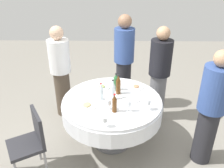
{
  "coord_description": "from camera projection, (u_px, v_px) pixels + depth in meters",
  "views": [
    {
      "loc": [
        -2.76,
        -0.04,
        2.43
      ],
      "look_at": [
        0.0,
        0.0,
        0.98
      ],
      "focal_mm": 37.95,
      "sensor_mm": 36.0,
      "label": 1
    }
  ],
  "objects": [
    {
      "name": "person_north",
      "position": [
        211.0,
        108.0,
        2.89
      ],
      "size": [
        0.34,
        0.34,
        1.57
      ],
      "rotation": [
        0.0,
        0.0,
        2.88
      ],
      "color": "#26262B",
      "rests_on": "ground_plane"
    },
    {
      "name": "bottle_clear_west",
      "position": [
        113.0,
        90.0,
        3.18
      ],
      "size": [
        0.06,
        0.06,
        0.29
      ],
      "color": "silver",
      "rests_on": "dining_table"
    },
    {
      "name": "wine_glass_rear",
      "position": [
        148.0,
        102.0,
        2.96
      ],
      "size": [
        0.07,
        0.07,
        0.15
      ],
      "color": "white",
      "rests_on": "dining_table"
    },
    {
      "name": "chair_mid",
      "position": [
        31.0,
        139.0,
        2.84
      ],
      "size": [
        0.55,
        0.55,
        0.87
      ],
      "rotation": [
        0.0,
        0.0,
        0.54
      ],
      "color": "#2D2D33",
      "rests_on": "ground_plane"
    },
    {
      "name": "fork_north",
      "position": [
        81.0,
        89.0,
        3.5
      ],
      "size": [
        0.17,
        0.1,
        0.0
      ],
      "primitive_type": "cube",
      "rotation": [
        0.0,
        0.0,
        3.65
      ],
      "color": "silver",
      "rests_on": "dining_table"
    },
    {
      "name": "plate_far",
      "position": [
        87.0,
        105.0,
        3.08
      ],
      "size": [
        0.26,
        0.26,
        0.04
      ],
      "color": "white",
      "rests_on": "dining_table"
    },
    {
      "name": "ground_plane",
      "position": [
        112.0,
        141.0,
        3.58
      ],
      "size": [
        10.0,
        10.0,
        0.0
      ],
      "primitive_type": "plane",
      "color": "gray"
    },
    {
      "name": "person_front",
      "position": [
        61.0,
        71.0,
        3.87
      ],
      "size": [
        0.34,
        0.34,
        1.56
      ],
      "rotation": [
        0.0,
        0.0,
        -0.72
      ],
      "color": "#4C3F33",
      "rests_on": "ground_plane"
    },
    {
      "name": "person_west",
      "position": [
        159.0,
        74.0,
        3.76
      ],
      "size": [
        0.34,
        0.34,
        1.58
      ],
      "rotation": [
        0.0,
        0.0,
        3.86
      ],
      "color": "slate",
      "rests_on": "ground_plane"
    },
    {
      "name": "dining_table",
      "position": [
        112.0,
        108.0,
        3.3
      ],
      "size": [
        1.38,
        1.38,
        0.74
      ],
      "color": "white",
      "rests_on": "ground_plane"
    },
    {
      "name": "plate_inner",
      "position": [
        136.0,
        87.0,
        3.52
      ],
      "size": [
        0.22,
        0.22,
        0.04
      ],
      "color": "white",
      "rests_on": "dining_table"
    },
    {
      "name": "wine_glass_west",
      "position": [
        108.0,
        102.0,
        2.98
      ],
      "size": [
        0.07,
        0.07,
        0.14
      ],
      "color": "white",
      "rests_on": "dining_table"
    },
    {
      "name": "plate_left",
      "position": [
        102.0,
        87.0,
        3.52
      ],
      "size": [
        0.23,
        0.23,
        0.04
      ],
      "color": "white",
      "rests_on": "dining_table"
    },
    {
      "name": "bottle_brown_rear",
      "position": [
        115.0,
        104.0,
        2.92
      ],
      "size": [
        0.06,
        0.06,
        0.25
      ],
      "color": "#593314",
      "rests_on": "dining_table"
    },
    {
      "name": "person_east",
      "position": [
        124.0,
        61.0,
        4.06
      ],
      "size": [
        0.34,
        0.34,
        1.68
      ],
      "rotation": [
        0.0,
        0.0,
        4.53
      ],
      "color": "#26262B",
      "rests_on": "ground_plane"
    },
    {
      "name": "wine_glass_outer",
      "position": [
        105.0,
        120.0,
        2.66
      ],
      "size": [
        0.06,
        0.06,
        0.14
      ],
      "color": "white",
      "rests_on": "dining_table"
    },
    {
      "name": "plate_right",
      "position": [
        131.0,
        99.0,
        3.23
      ],
      "size": [
        0.25,
        0.25,
        0.02
      ],
      "color": "white",
      "rests_on": "dining_table"
    },
    {
      "name": "bottle_clear_front",
      "position": [
        101.0,
        92.0,
        3.18
      ],
      "size": [
        0.06,
        0.06,
        0.25
      ],
      "color": "silver",
      "rests_on": "dining_table"
    },
    {
      "name": "bottle_green_north",
      "position": [
        116.0,
        82.0,
        3.42
      ],
      "size": [
        0.07,
        0.07,
        0.26
      ],
      "color": "#2D6B38",
      "rests_on": "dining_table"
    },
    {
      "name": "fork_west",
      "position": [
        74.0,
        96.0,
        3.3
      ],
      "size": [
        0.04,
        0.18,
        0.0
      ],
      "primitive_type": "cube",
      "rotation": [
        0.0,
        0.0,
        4.6
      ],
      "color": "silver",
      "rests_on": "dining_table"
    },
    {
      "name": "bottle_brown_east",
      "position": [
        118.0,
        85.0,
        3.31
      ],
      "size": [
        0.07,
        0.07,
        0.3
      ],
      "color": "#593314",
      "rests_on": "dining_table"
    },
    {
      "name": "wine_glass_mid",
      "position": [
        129.0,
        104.0,
        2.93
      ],
      "size": [
        0.06,
        0.06,
        0.16
      ],
      "color": "white",
      "rests_on": "dining_table"
    },
    {
      "name": "knife_front",
      "position": [
        122.0,
        122.0,
        2.77
      ],
      "size": [
        0.17,
        0.09,
        0.0
      ],
      "primitive_type": "cube",
      "rotation": [
        0.0,
        0.0,
        2.73
      ],
      "color": "silver",
      "rests_on": "dining_table"
    }
  ]
}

